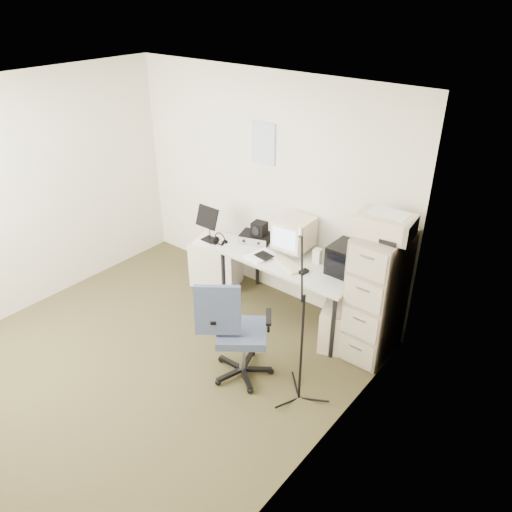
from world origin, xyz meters
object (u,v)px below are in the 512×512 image
Objects in this scene: desk at (291,288)px; filing_cabinet at (376,296)px; office_chair at (242,331)px; side_cart at (218,262)px.

filing_cabinet is at bearing 1.81° from desk.
desk is at bearing 62.74° from office_chair.
side_cart is at bearing 179.90° from desk.
office_chair is 1.62m from side_cart.
office_chair is (-0.77, -1.06, -0.15)m from filing_cabinet.
office_chair is (0.18, -1.03, 0.13)m from desk.
desk is at bearing -19.60° from side_cart.
office_chair is at bearing -80.08° from desk.
filing_cabinet is 2.04m from side_cart.
filing_cabinet reaches higher than office_chair.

